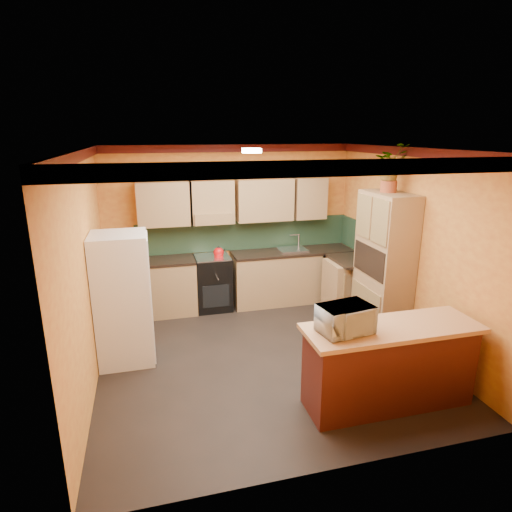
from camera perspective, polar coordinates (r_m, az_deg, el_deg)
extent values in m
plane|color=black|center=(5.90, 0.95, -13.16)|extent=(4.20, 4.20, 0.00)
cube|color=white|center=(5.15, 1.09, 14.06)|extent=(4.20, 4.20, 0.04)
cube|color=gold|center=(7.35, -3.40, 4.04)|extent=(4.20, 0.04, 2.70)
cube|color=gold|center=(3.53, 10.37, -9.97)|extent=(4.20, 0.04, 2.70)
cube|color=gold|center=(5.23, -21.73, -2.12)|extent=(0.04, 4.20, 2.70)
cube|color=gold|center=(6.25, 19.90, 0.93)|extent=(0.04, 4.20, 2.70)
cube|color=#1E3825|center=(7.43, -1.46, 2.89)|extent=(3.70, 0.02, 0.53)
cube|color=#1E3825|center=(7.44, 13.72, 2.45)|extent=(0.02, 1.40, 0.53)
cube|color=#A48656|center=(7.13, -2.39, 7.35)|extent=(3.10, 0.34, 0.70)
cylinder|color=white|center=(5.73, -0.58, 13.87)|extent=(0.26, 0.26, 0.06)
cube|color=#A48656|center=(7.37, -0.94, -3.26)|extent=(3.65, 0.60, 0.88)
cube|color=black|center=(7.23, -0.96, 0.18)|extent=(3.65, 0.62, 0.04)
cube|color=black|center=(7.25, -5.75, -3.55)|extent=(0.58, 0.58, 0.91)
cube|color=silver|center=(7.43, 4.86, 0.85)|extent=(0.48, 0.40, 0.03)
cube|color=#A48656|center=(7.23, 12.57, -4.04)|extent=(0.60, 0.80, 0.88)
cube|color=black|center=(7.09, 12.79, -0.55)|extent=(0.62, 0.80, 0.04)
cube|color=white|center=(5.72, -17.31, -5.48)|extent=(0.68, 0.66, 1.70)
cube|color=#A48656|center=(6.38, 16.65, -1.29)|extent=(0.48, 0.90, 2.10)
cylinder|color=#974224|center=(6.19, 17.26, 8.88)|extent=(0.22, 0.22, 0.16)
imported|color=#A48656|center=(6.16, 17.51, 11.88)|extent=(0.50, 0.45, 0.49)
cube|color=#502012|center=(4.99, 17.27, -14.01)|extent=(1.80, 0.55, 0.88)
cube|color=tan|center=(4.78, 17.74, -9.16)|extent=(1.90, 0.65, 0.05)
imported|color=white|center=(4.45, 11.81, -8.22)|extent=(0.58, 0.44, 0.29)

